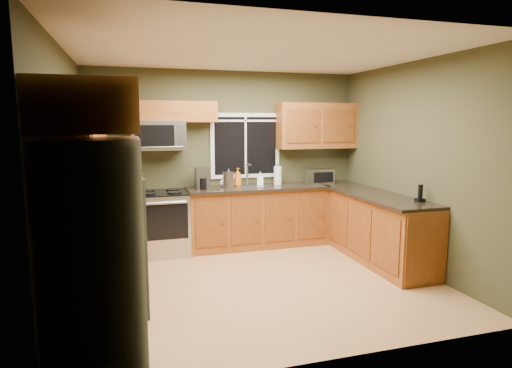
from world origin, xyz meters
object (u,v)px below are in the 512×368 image
kettle (229,179)px  soap_bottle_a (238,177)px  refrigerator (96,254)px  microwave (158,135)px  coffee_maker (202,179)px  soap_bottle_c (223,182)px  paper_towel_roll (278,175)px  soap_bottle_b (260,179)px  range (162,223)px  cordless_phone (420,197)px  toaster_oven (320,176)px

kettle → soap_bottle_a: bearing=33.5°
refrigerator → microwave: (0.69, 2.91, 0.83)m
microwave → coffee_maker: size_ratio=2.41×
soap_bottle_c → paper_towel_roll: bearing=-3.3°
refrigerator → soap_bottle_b: (2.22, 2.87, 0.14)m
kettle → microwave: bearing=172.0°
soap_bottle_a → soap_bottle_b: (0.36, -0.00, -0.04)m
microwave → soap_bottle_c: 1.19m
kettle → soap_bottle_a: 0.20m
range → refrigerator: bearing=-104.0°
coffee_maker → soap_bottle_c: bearing=19.8°
paper_towel_roll → cordless_phone: paper_towel_roll is taller
microwave → soap_bottle_a: size_ratio=2.69×
microwave → kettle: microwave is taller
paper_towel_roll → toaster_oven: bearing=-9.2°
range → soap_bottle_b: (1.53, 0.10, 0.58)m
range → cordless_phone: 3.55m
range → soap_bottle_c: 1.11m
kettle → soap_bottle_c: bearing=104.8°
microwave → toaster_oven: 2.58m
soap_bottle_a → cordless_phone: size_ratio=1.31×
toaster_oven → cordless_phone: bearing=-73.2°
toaster_oven → paper_towel_roll: (-0.67, 0.11, 0.02)m
coffee_maker → paper_towel_roll: size_ratio=0.99×
range → cordless_phone: cordless_phone is taller
soap_bottle_b → toaster_oven: bearing=-6.1°
coffee_maker → soap_bottle_c: size_ratio=2.09×
microwave → paper_towel_roll: (1.82, -0.03, -0.64)m
soap_bottle_b → soap_bottle_c: soap_bottle_b is taller
soap_bottle_a → soap_bottle_b: soap_bottle_a is taller
soap_bottle_b → range: bearing=-176.1°
kettle → paper_towel_roll: (0.82, 0.11, 0.01)m
microwave → kettle: 1.20m
microwave → toaster_oven: bearing=-3.1°
range → microwave: microwave is taller
kettle → soap_bottle_a: (0.17, 0.11, 0.00)m
range → soap_bottle_a: size_ratio=3.32×
refrigerator → cordless_phone: refrigerator is taller
soap_bottle_b → soap_bottle_c: (-0.57, 0.06, -0.03)m
soap_bottle_b → cordless_phone: size_ratio=0.96×
range → paper_towel_roll: paper_towel_roll is taller
range → toaster_oven: size_ratio=2.35×
soap_bottle_b → refrigerator: bearing=-127.7°
toaster_oven → soap_bottle_b: size_ratio=1.92×
microwave → refrigerator: bearing=-103.3°
range → soap_bottle_c: soap_bottle_c is taller
coffee_maker → soap_bottle_c: (0.35, 0.13, -0.07)m
toaster_oven → cordless_phone: size_ratio=1.85×
kettle → cordless_phone: kettle is taller
range → soap_bottle_b: size_ratio=4.50×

